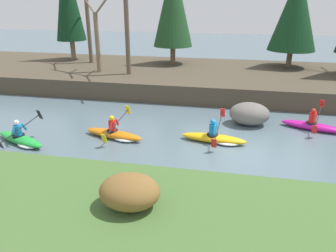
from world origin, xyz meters
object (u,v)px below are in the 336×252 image
(kayaker_middle, at_px, (216,138))
(kayaker_trailing, at_px, (116,134))
(kayaker_lead, at_px, (313,125))
(boulder_midstream, at_px, (249,114))
(kayaker_far_back, at_px, (22,139))

(kayaker_middle, xyz_separation_m, kayaker_trailing, (-4.22, -0.42, 0.00))
(kayaker_lead, bearing_deg, kayaker_middle, -133.47)
(kayaker_lead, height_order, boulder_midstream, kayaker_lead)
(kayaker_middle, xyz_separation_m, boulder_midstream, (1.37, 2.40, 0.33))
(kayaker_middle, distance_m, kayaker_far_back, 8.01)
(kayaker_far_back, bearing_deg, kayaker_middle, 33.99)
(kayaker_middle, distance_m, boulder_midstream, 2.79)
(kayaker_trailing, xyz_separation_m, kayaker_far_back, (-3.61, -1.29, 0.00))
(kayaker_middle, bearing_deg, kayaker_lead, 34.47)
(kayaker_lead, height_order, kayaker_far_back, same)
(boulder_midstream, bearing_deg, kayaker_lead, -2.89)
(kayaker_lead, distance_m, kayaker_trailing, 8.83)
(kayaker_trailing, xyz_separation_m, boulder_midstream, (5.59, 2.83, 0.33))
(kayaker_far_back, bearing_deg, kayaker_lead, 39.93)
(kayaker_lead, height_order, kayaker_middle, same)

